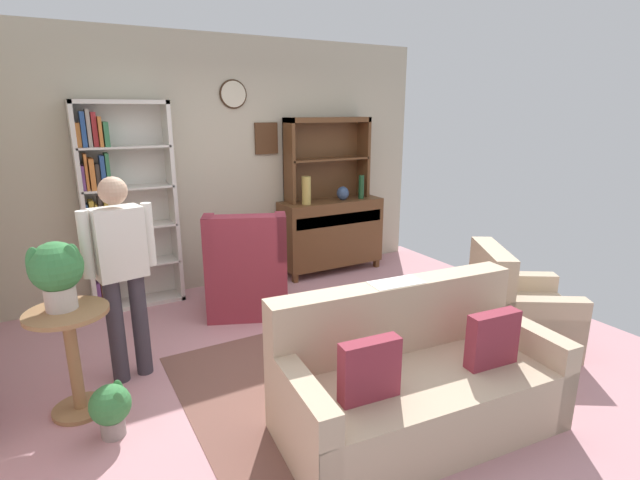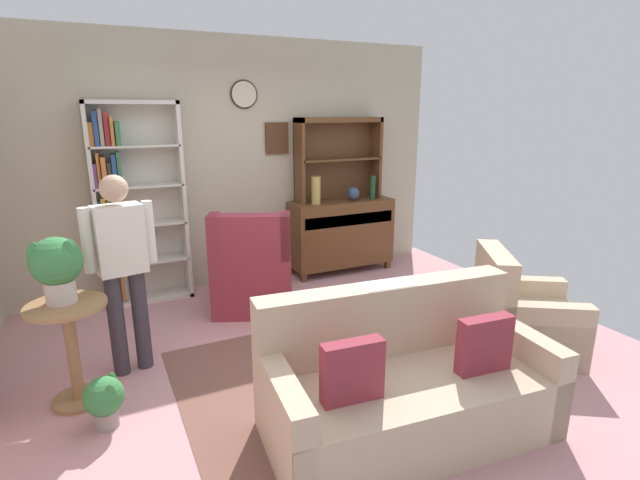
{
  "view_description": "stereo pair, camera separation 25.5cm",
  "coord_description": "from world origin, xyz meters",
  "px_view_note": "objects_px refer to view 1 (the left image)",
  "views": [
    {
      "loc": [
        -1.8,
        -3.16,
        2.01
      ],
      "look_at": [
        0.1,
        0.2,
        0.95
      ],
      "focal_mm": 26.73,
      "sensor_mm": 36.0,
      "label": 1
    },
    {
      "loc": [
        -1.58,
        -3.27,
        2.01
      ],
      "look_at": [
        0.1,
        0.2,
        0.95
      ],
      "focal_mm": 26.73,
      "sensor_mm": 36.0,
      "label": 2
    }
  ],
  "objects_px": {
    "armchair_floral": "(517,313)",
    "wingback_chair": "(247,276)",
    "coffee_table": "(350,321)",
    "vase_tall": "(306,190)",
    "vase_round": "(343,193)",
    "potted_plant_large": "(57,271)",
    "person_reading": "(121,266)",
    "couch_floral": "(415,381)",
    "sideboard": "(331,232)",
    "bookshelf": "(121,209)",
    "plant_stand": "(72,350)",
    "bottle_wine": "(361,187)",
    "potted_plant_small": "(111,407)",
    "book_stack": "(343,304)",
    "sideboard_hutch": "(327,147)"
  },
  "relations": [
    {
      "from": "sideboard",
      "to": "wingback_chair",
      "type": "bearing_deg",
      "value": -153.54
    },
    {
      "from": "potted_plant_small",
      "to": "armchair_floral",
      "type": "bearing_deg",
      "value": -7.34
    },
    {
      "from": "couch_floral",
      "to": "book_stack",
      "type": "distance_m",
      "value": 1.0
    },
    {
      "from": "armchair_floral",
      "to": "wingback_chair",
      "type": "height_order",
      "value": "wingback_chair"
    },
    {
      "from": "sideboard",
      "to": "potted_plant_large",
      "type": "height_order",
      "value": "potted_plant_large"
    },
    {
      "from": "sideboard_hutch",
      "to": "vase_tall",
      "type": "bearing_deg",
      "value": -154.11
    },
    {
      "from": "armchair_floral",
      "to": "coffee_table",
      "type": "relative_size",
      "value": 1.32
    },
    {
      "from": "sideboard",
      "to": "book_stack",
      "type": "height_order",
      "value": "sideboard"
    },
    {
      "from": "couch_floral",
      "to": "person_reading",
      "type": "relative_size",
      "value": 1.2
    },
    {
      "from": "plant_stand",
      "to": "person_reading",
      "type": "xyz_separation_m",
      "value": [
        0.39,
        0.28,
        0.45
      ]
    },
    {
      "from": "vase_tall",
      "to": "sideboard",
      "type": "bearing_deg",
      "value": 11.63
    },
    {
      "from": "potted_plant_small",
      "to": "coffee_table",
      "type": "bearing_deg",
      "value": 1.38
    },
    {
      "from": "couch_floral",
      "to": "bottle_wine",
      "type": "bearing_deg",
      "value": 62.13
    },
    {
      "from": "bottle_wine",
      "to": "couch_floral",
      "type": "xyz_separation_m",
      "value": [
        -1.51,
        -2.86,
        -0.76
      ]
    },
    {
      "from": "bookshelf",
      "to": "bottle_wine",
      "type": "xyz_separation_m",
      "value": [
        2.82,
        -0.17,
        0.03
      ]
    },
    {
      "from": "bookshelf",
      "to": "vase_round",
      "type": "xyz_separation_m",
      "value": [
        2.56,
        -0.15,
        -0.03
      ]
    },
    {
      "from": "couch_floral",
      "to": "book_stack",
      "type": "relative_size",
      "value": 8.62
    },
    {
      "from": "bookshelf",
      "to": "coffee_table",
      "type": "distance_m",
      "value": 2.64
    },
    {
      "from": "sideboard",
      "to": "wingback_chair",
      "type": "relative_size",
      "value": 1.24
    },
    {
      "from": "bookshelf",
      "to": "sideboard",
      "type": "xyz_separation_m",
      "value": [
        2.43,
        -0.08,
        -0.53
      ]
    },
    {
      "from": "vase_round",
      "to": "wingback_chair",
      "type": "distance_m",
      "value": 1.77
    },
    {
      "from": "bookshelf",
      "to": "book_stack",
      "type": "bearing_deg",
      "value": -56.41
    },
    {
      "from": "vase_tall",
      "to": "plant_stand",
      "type": "bearing_deg",
      "value": -148.36
    },
    {
      "from": "vase_round",
      "to": "potted_plant_large",
      "type": "distance_m",
      "value": 3.56
    },
    {
      "from": "plant_stand",
      "to": "potted_plant_small",
      "type": "xyz_separation_m",
      "value": [
        0.17,
        -0.4,
        -0.25
      ]
    },
    {
      "from": "armchair_floral",
      "to": "coffee_table",
      "type": "distance_m",
      "value": 1.51
    },
    {
      "from": "potted_plant_large",
      "to": "person_reading",
      "type": "xyz_separation_m",
      "value": [
        0.41,
        0.25,
        -0.11
      ]
    },
    {
      "from": "sideboard",
      "to": "sideboard_hutch",
      "type": "bearing_deg",
      "value": 90.0
    },
    {
      "from": "sideboard_hutch",
      "to": "potted_plant_large",
      "type": "bearing_deg",
      "value": -149.71
    },
    {
      "from": "bookshelf",
      "to": "potted_plant_small",
      "type": "relative_size",
      "value": 5.98
    },
    {
      "from": "vase_tall",
      "to": "vase_round",
      "type": "distance_m",
      "value": 0.53
    },
    {
      "from": "bookshelf",
      "to": "armchair_floral",
      "type": "bearing_deg",
      "value": -42.72
    },
    {
      "from": "vase_tall",
      "to": "wingback_chair",
      "type": "height_order",
      "value": "vase_tall"
    },
    {
      "from": "sideboard",
      "to": "potted_plant_large",
      "type": "distance_m",
      "value": 3.51
    },
    {
      "from": "sideboard",
      "to": "book_stack",
      "type": "xyz_separation_m",
      "value": [
        -1.06,
        -1.97,
        -0.03
      ]
    },
    {
      "from": "sideboard_hutch",
      "to": "couch_floral",
      "type": "relative_size",
      "value": 0.59
    },
    {
      "from": "bottle_wine",
      "to": "couch_floral",
      "type": "bearing_deg",
      "value": -117.87
    },
    {
      "from": "couch_floral",
      "to": "armchair_floral",
      "type": "distance_m",
      "value": 1.58
    },
    {
      "from": "bookshelf",
      "to": "bottle_wine",
      "type": "relative_size",
      "value": 7.11
    },
    {
      "from": "armchair_floral",
      "to": "vase_tall",
      "type": "bearing_deg",
      "value": 107.77
    },
    {
      "from": "wingback_chair",
      "to": "couch_floral",
      "type": "bearing_deg",
      "value": -83.03
    },
    {
      "from": "coffee_table",
      "to": "vase_round",
      "type": "bearing_deg",
      "value": 59.52
    },
    {
      "from": "bottle_wine",
      "to": "plant_stand",
      "type": "height_order",
      "value": "bottle_wine"
    },
    {
      "from": "bookshelf",
      "to": "vase_round",
      "type": "distance_m",
      "value": 2.56
    },
    {
      "from": "armchair_floral",
      "to": "coffee_table",
      "type": "height_order",
      "value": "armchair_floral"
    },
    {
      "from": "potted_plant_small",
      "to": "bottle_wine",
      "type": "bearing_deg",
      "value": 31.76
    },
    {
      "from": "sideboard",
      "to": "vase_tall",
      "type": "xyz_separation_m",
      "value": [
        -0.39,
        -0.08,
        0.58
      ]
    },
    {
      "from": "wingback_chair",
      "to": "book_stack",
      "type": "height_order",
      "value": "wingback_chair"
    },
    {
      "from": "potted_plant_large",
      "to": "person_reading",
      "type": "distance_m",
      "value": 0.49
    },
    {
      "from": "vase_tall",
      "to": "vase_round",
      "type": "relative_size",
      "value": 1.94
    }
  ]
}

